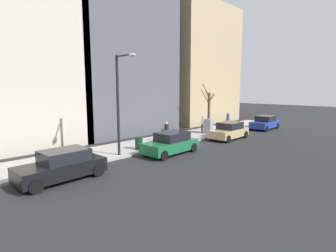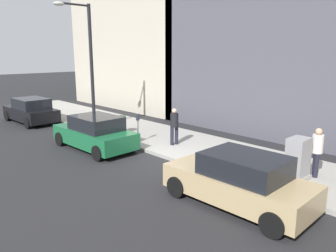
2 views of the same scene
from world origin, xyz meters
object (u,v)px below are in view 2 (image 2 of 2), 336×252
object	(u,v)px
streetlamp	(87,57)
pedestrian_midblock	(317,149)
parked_car_tan	(239,181)
utility_box	(298,160)
parked_car_green	(95,133)
parking_meter	(138,125)
pedestrian_far_corner	(174,124)
parked_car_black	(31,111)
trash_bin	(121,125)

from	to	relation	value
streetlamp	pedestrian_midblock	xyz separation A→B (m)	(1.86, -11.40, -2.93)
parked_car_tan	pedestrian_midblock	world-z (taller)	pedestrian_midblock
utility_box	streetlamp	bearing A→B (deg)	95.21
parked_car_tan	parked_car_green	xyz separation A→B (m)	(0.00, 7.62, 0.00)
parking_meter	parked_car_tan	bearing A→B (deg)	-104.40
pedestrian_midblock	pedestrian_far_corner	bearing A→B (deg)	67.88
parked_car_green	parking_meter	distance (m)	1.96
parked_car_black	utility_box	size ratio (longest dim) A/B	2.98
utility_box	pedestrian_midblock	size ratio (longest dim) A/B	0.86
parked_car_tan	parked_car_green	world-z (taller)	same
parking_meter	trash_bin	distance (m)	2.09
parked_car_tan	parked_car_black	world-z (taller)	same
utility_box	pedestrian_far_corner	bearing A→B (deg)	88.80
utility_box	pedestrian_midblock	bearing A→B (deg)	-16.21
parked_car_tan	parking_meter	bearing A→B (deg)	74.50
parked_car_green	parking_meter	world-z (taller)	parked_car_green
utility_box	pedestrian_far_corner	world-z (taller)	pedestrian_far_corner
pedestrian_midblock	parked_car_tan	bearing A→B (deg)	139.53
pedestrian_far_corner	pedestrian_midblock	bearing A→B (deg)	-71.26
trash_bin	pedestrian_far_corner	bearing A→B (deg)	-81.27
trash_bin	parked_car_green	bearing A→B (deg)	-153.16
pedestrian_midblock	pedestrian_far_corner	size ratio (longest dim) A/B	1.00
parked_car_black	parked_car_tan	bearing A→B (deg)	-92.44
utility_box	trash_bin	world-z (taller)	utility_box
parked_car_tan	utility_box	world-z (taller)	utility_box
utility_box	parked_car_green	bearing A→B (deg)	107.67
parked_car_black	trash_bin	bearing A→B (deg)	-74.74
parking_meter	streetlamp	bearing A→B (deg)	92.40
streetlamp	pedestrian_far_corner	bearing A→B (deg)	-78.05
parking_meter	pedestrian_midblock	distance (m)	7.61
parked_car_green	trash_bin	xyz separation A→B (m)	(2.17, 1.10, -0.14)
utility_box	pedestrian_midblock	xyz separation A→B (m)	(0.84, -0.25, 0.24)
pedestrian_midblock	parking_meter	bearing A→B (deg)	73.90
parked_car_green	parked_car_black	bearing A→B (deg)	87.11
parked_car_green	parked_car_black	xyz separation A→B (m)	(0.16, 7.65, 0.00)
parked_car_green	pedestrian_midblock	world-z (taller)	pedestrian_midblock
parked_car_green	parked_car_black	size ratio (longest dim) A/B	1.00
utility_box	parked_car_tan	bearing A→B (deg)	170.06
parked_car_green	streetlamp	distance (m)	4.76
trash_bin	pedestrian_midblock	xyz separation A→B (m)	(1.24, -9.42, 0.49)
parking_meter	trash_bin	size ratio (longest dim) A/B	1.50
parked_car_green	streetlamp	world-z (taller)	streetlamp
streetlamp	parked_car_tan	bearing A→B (deg)	-98.29
utility_box	pedestrian_midblock	world-z (taller)	pedestrian_midblock
parking_meter	utility_box	distance (m)	7.23
parked_car_tan	parked_car_green	size ratio (longest dim) A/B	1.00
parked_car_tan	parked_car_black	xyz separation A→B (m)	(0.16, 15.28, 0.00)
utility_box	pedestrian_far_corner	xyz separation A→B (m)	(0.12, 5.78, 0.24)
parking_meter	pedestrian_midblock	world-z (taller)	pedestrian_midblock
parked_car_tan	trash_bin	size ratio (longest dim) A/B	4.70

